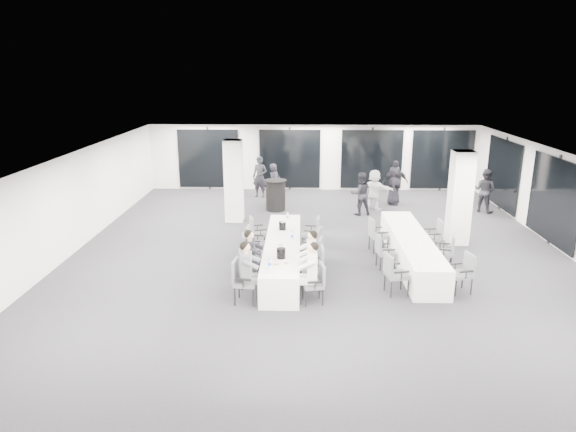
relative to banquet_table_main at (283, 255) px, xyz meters
The scene contains 42 objects.
room 3.13m from the banquet_table_main, 50.90° to the left, with size 14.04×16.04×2.84m.
column_left 4.86m from the banquet_table_main, 112.54° to the left, with size 0.60×0.60×2.80m, color white.
column_right 5.71m from the banquet_table_main, 22.86° to the left, with size 0.60×0.60×2.80m, color white.
banquet_table_main is the anchor object (origin of this frame).
banquet_table_side 3.50m from the banquet_table_main, ahead, with size 0.90×5.00×0.75m, color silver.
cocktail_table 5.79m from the banquet_table_main, 94.61° to the left, with size 0.82×0.82×1.14m.
chair_main_left_near 2.24m from the banquet_table_main, 112.01° to the right, with size 0.56×0.61×1.01m.
chair_main_left_second 1.50m from the banquet_table_main, 123.70° to the right, with size 0.53×0.57×0.92m.
chair_main_left_mid 0.90m from the banquet_table_main, 162.02° to the right, with size 0.58×0.62×1.01m.
chair_main_left_fourth 1.04m from the banquet_table_main, 144.61° to the left, with size 0.52×0.57×0.96m.
chair_main_left_far 1.78m from the banquet_table_main, 117.87° to the left, with size 0.58×0.60×0.94m.
chair_main_right_near 2.22m from the banquet_table_main, 68.02° to the right, with size 0.53×0.57×0.91m.
chair_main_right_second 1.51m from the banquet_table_main, 55.86° to the right, with size 0.53×0.59×1.02m.
chair_main_right_mid 0.94m from the banquet_table_main, 25.04° to the right, with size 0.59×0.62×0.98m.
chair_main_right_fourth 0.96m from the banquet_table_main, 28.23° to the left, with size 0.60×0.62×0.98m.
chair_main_right_far 1.75m from the banquet_table_main, 61.43° to the left, with size 0.54×0.58×0.96m.
chair_side_left_near 3.06m from the banquet_table_main, 30.64° to the right, with size 0.59×0.62×0.99m.
chair_side_left_mid 2.64m from the banquet_table_main, ahead, with size 0.52×0.56×0.91m.
chair_side_left_far 2.96m from the banquet_table_main, 27.31° to the left, with size 0.58×0.61×0.98m.
chair_side_right_near 4.52m from the banquet_table_main, 17.98° to the right, with size 0.57×0.60×0.94m.
chair_side_right_mid 4.30m from the banquet_table_main, ahead, with size 0.58×0.61×0.95m.
chair_side_right_far 4.50m from the banquet_table_main, 17.22° to the left, with size 0.50×0.56×0.96m.
seated_guest_a 2.23m from the banquet_table_main, 107.77° to the right, with size 0.50×0.38×1.44m.
seated_guest_b 1.47m from the banquet_table_main, 118.45° to the right, with size 0.50×0.38×1.44m.
seated_guest_c 2.22m from the banquet_table_main, 72.10° to the right, with size 0.50×0.38×1.44m.
seated_guest_d 1.48m from the banquet_table_main, 61.71° to the right, with size 0.50×0.38×1.44m.
standing_guest_a 6.65m from the banquet_table_main, 94.69° to the left, with size 0.66×0.53×1.80m, color black.
standing_guest_b 5.86m from the banquet_table_main, 63.59° to the left, with size 0.85×0.52×1.76m, color black.
standing_guest_d 7.90m from the banquet_table_main, 58.73° to the left, with size 1.14×0.64×1.94m, color black.
standing_guest_e 7.88m from the banquet_table_main, 58.93° to the left, with size 0.82×0.50×1.70m, color black.
standing_guest_f 6.79m from the banquet_table_main, 61.83° to the left, with size 1.57×0.60×1.71m, color silver.
standing_guest_g 7.90m from the banquet_table_main, 98.80° to the left, with size 0.69×0.56×1.90m, color black.
standing_guest_h 9.21m from the banquet_table_main, 38.64° to the left, with size 0.88×0.53×1.82m, color black.
ice_bucket_near 1.34m from the banquet_table_main, 89.56° to the right, with size 0.21×0.21×0.24m, color black.
ice_bucket_far 1.11m from the banquet_table_main, 92.28° to the left, with size 0.20×0.20×0.23m, color black.
water_bottle_a 1.94m from the banquet_table_main, 96.87° to the right, with size 0.07×0.07×0.22m, color silver.
water_bottle_b 0.57m from the banquet_table_main, 32.87° to the left, with size 0.07×0.07×0.22m, color silver.
water_bottle_c 2.06m from the banquet_table_main, 87.90° to the left, with size 0.07×0.07×0.21m, color silver.
plate_a 1.75m from the banquet_table_main, 93.14° to the right, with size 0.22×0.22×0.03m.
plate_b 1.66m from the banquet_table_main, 84.88° to the right, with size 0.21×0.21×0.03m.
plate_c 0.51m from the banquet_table_main, 96.03° to the right, with size 0.20×0.20×0.03m.
wine_glass 2.24m from the banquet_table_main, 83.23° to the right, with size 0.08×0.08×0.22m.
Camera 1 is at (-0.51, -13.85, 5.09)m, focal length 32.00 mm.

